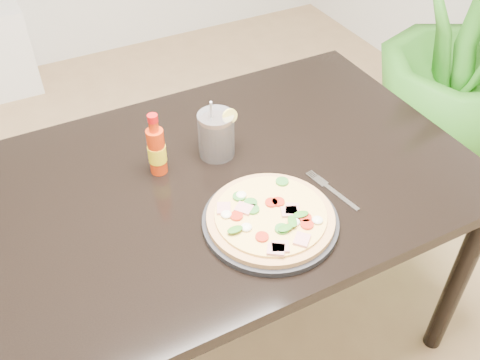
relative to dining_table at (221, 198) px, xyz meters
name	(u,v)px	position (x,y,z in m)	size (l,w,h in m)	color
floor	(187,338)	(-0.14, 0.03, -0.67)	(4.50, 4.50, 0.00)	#9E7A51
dining_table	(221,198)	(0.00, 0.00, 0.00)	(1.40, 0.90, 0.75)	black
plate	(270,221)	(0.03, -0.22, 0.09)	(0.34, 0.34, 0.02)	black
pizza	(270,216)	(0.03, -0.22, 0.11)	(0.32, 0.32, 0.03)	tan
hot_sauce_bottle	(157,150)	(-0.14, 0.10, 0.16)	(0.06, 0.06, 0.19)	red
cola_cup	(216,136)	(0.04, 0.09, 0.15)	(0.11, 0.10, 0.19)	black
fork	(331,189)	(0.24, -0.19, 0.09)	(0.05, 0.19, 0.00)	silver
houseplant	(477,31)	(1.42, 0.41, 0.02)	(0.77, 0.77, 1.37)	#328022
plant_pot	(443,138)	(1.42, 0.41, -0.56)	(0.28, 0.28, 0.22)	brown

